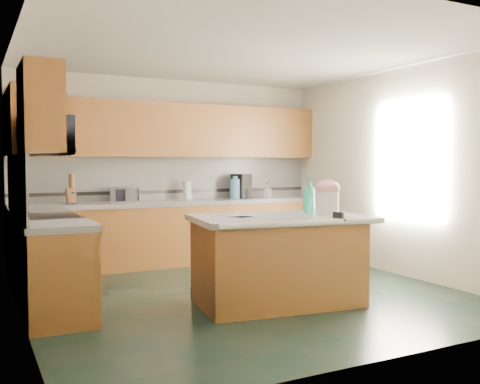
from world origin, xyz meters
TOP-DOWN VIEW (x-y plane):
  - floor at (0.00, 0.00)m, footprint 4.60×4.60m
  - ceiling at (0.00, 0.00)m, footprint 4.60×4.60m
  - wall_back at (0.00, 2.32)m, footprint 4.60×0.04m
  - wall_front at (0.00, -2.32)m, footprint 4.60×0.04m
  - wall_left at (-2.32, 0.00)m, footprint 0.04×4.60m
  - wall_right at (2.32, 0.00)m, footprint 0.04×4.60m
  - back_base_cab at (0.00, 2.00)m, footprint 4.60×0.60m
  - back_countertop at (0.00, 2.00)m, footprint 4.60×0.64m
  - back_upper_cab at (0.00, 2.13)m, footprint 4.60×0.33m
  - back_backsplash at (0.00, 2.29)m, footprint 4.60×0.02m
  - back_accent_band at (0.00, 2.28)m, footprint 4.60×0.01m
  - left_base_cab_rear at (-2.00, 1.29)m, footprint 0.60×0.82m
  - left_counter_rear at (-2.00, 1.29)m, footprint 0.64×0.82m
  - left_base_cab_front at (-2.00, -0.24)m, footprint 0.60×0.72m
  - left_counter_front at (-2.00, -0.24)m, footprint 0.64×0.72m
  - left_backsplash at (-2.29, 0.55)m, footprint 0.02×2.30m
  - left_accent_band at (-2.28, 0.55)m, footprint 0.01×2.30m
  - left_upper_cab_rear at (-2.13, 1.42)m, footprint 0.33×1.09m
  - left_upper_cab_front at (-2.13, -0.24)m, footprint 0.33×0.72m
  - range_body at (-2.00, 0.50)m, footprint 0.60×0.76m
  - range_oven_door at (-1.71, 0.50)m, footprint 0.02×0.68m
  - range_cooktop at (-2.00, 0.50)m, footprint 0.62×0.78m
  - range_handle at (-1.68, 0.50)m, footprint 0.02×0.66m
  - range_backguard at (-2.26, 0.50)m, footprint 0.06×0.76m
  - microwave at (-2.00, 0.50)m, footprint 0.50×0.73m
  - island_base at (0.12, -0.56)m, footprint 1.73×1.13m
  - island_top at (0.12, -0.56)m, footprint 1.84×1.24m
  - island_bullnose at (0.12, -1.08)m, footprint 1.71×0.29m
  - treat_jar at (0.65, -0.71)m, footprint 0.28×0.28m
  - treat_jar_lid at (0.65, -0.71)m, footprint 0.26×0.26m
  - treat_jar_knob at (0.65, -0.71)m, footprint 0.08×0.03m
  - treat_jar_knob_end_l at (0.60, -0.71)m, footprint 0.04×0.04m
  - treat_jar_knob_end_r at (0.69, -0.71)m, footprint 0.04×0.04m
  - soap_bottle_island at (0.65, -0.36)m, footprint 0.19×0.19m
  - paper_sheet_a at (-0.22, -0.48)m, footprint 0.35×0.29m
  - paper_sheet_b at (-0.28, -0.54)m, footprint 0.26×0.20m
  - clamp_body at (0.52, -1.06)m, footprint 0.07×0.12m
  - clamp_handle at (0.52, -1.12)m, footprint 0.02×0.08m
  - knife_block at (-1.51, 2.05)m, footprint 0.13×0.17m
  - utensil_crock at (-1.49, 2.08)m, footprint 0.13×0.13m
  - utensil_bundle at (-1.49, 2.08)m, footprint 0.08×0.08m
  - toaster_oven at (-0.78, 2.05)m, footprint 0.43×0.38m
  - toaster_oven_door at (-0.78, 1.93)m, footprint 0.32×0.01m
  - paper_towel at (0.16, 2.10)m, footprint 0.12×0.12m
  - paper_towel_base at (0.16, 2.10)m, footprint 0.18×0.18m
  - water_jug at (0.94, 2.06)m, footprint 0.18×0.18m
  - water_jug_neck at (0.94, 2.06)m, footprint 0.09×0.09m
  - coffee_maker at (1.06, 2.08)m, footprint 0.29×0.30m
  - coffee_carafe at (1.06, 2.02)m, footprint 0.15×0.15m
  - soap_bottle_back at (1.50, 2.05)m, footprint 0.13×0.13m
  - soap_back_cap at (1.50, 2.05)m, footprint 0.02×0.02m
  - window_light_proxy at (2.29, -0.20)m, footprint 0.02×1.40m

SIDE VIEW (x-z plane):
  - floor at x=0.00m, z-range 0.00..0.00m
  - range_oven_door at x=-1.71m, z-range 0.12..0.68m
  - back_base_cab at x=0.00m, z-range 0.00..0.86m
  - left_base_cab_rear at x=-2.00m, z-range 0.00..0.86m
  - left_base_cab_front at x=-2.00m, z-range 0.00..0.86m
  - island_base at x=0.12m, z-range 0.00..0.86m
  - range_body at x=-2.00m, z-range 0.00..0.88m
  - range_handle at x=-1.68m, z-range 0.77..0.79m
  - back_countertop at x=0.00m, z-range 0.86..0.92m
  - left_counter_rear at x=-2.00m, z-range 0.86..0.92m
  - left_counter_front at x=-2.00m, z-range 0.86..0.92m
  - island_top at x=0.12m, z-range 0.86..0.92m
  - island_bullnose at x=0.12m, z-range 0.86..0.92m
  - range_cooktop at x=-2.00m, z-range 0.88..0.92m
  - clamp_handle at x=0.52m, z-range 0.90..0.92m
  - paper_sheet_a at x=-0.22m, z-range 0.92..0.92m
  - paper_sheet_b at x=-0.28m, z-range 0.92..0.92m
  - paper_towel_base at x=0.16m, z-range 0.92..0.93m
  - clamp_body at x=0.52m, z-range 0.88..0.98m
  - coffee_carafe at x=1.06m, z-range 0.92..1.07m
  - utensil_crock at x=-1.49m, z-range 0.92..1.08m
  - range_backguard at x=-2.26m, z-range 0.93..1.11m
  - knife_block at x=-1.51m, z-range 0.91..1.13m
  - soap_bottle_back at x=1.50m, z-range 0.92..1.13m
  - toaster_oven at x=-0.78m, z-range 0.92..1.13m
  - toaster_oven_door at x=-0.78m, z-range 0.94..1.11m
  - back_accent_band at x=0.00m, z-range 1.02..1.06m
  - left_accent_band at x=-2.28m, z-range 1.02..1.06m
  - treat_jar at x=0.65m, z-range 0.92..1.17m
  - paper_towel at x=0.16m, z-range 0.92..1.20m
  - water_jug at x=0.94m, z-range 0.92..1.22m
  - coffee_maker at x=1.06m, z-range 0.92..1.29m
  - soap_bottle_island at x=0.65m, z-range 0.92..1.30m
  - soap_back_cap at x=1.50m, z-range 1.13..1.16m
  - utensil_bundle at x=-1.49m, z-range 1.08..1.32m
  - treat_jar_lid at x=0.65m, z-range 1.13..1.28m
  - back_backsplash at x=0.00m, z-range 0.92..1.55m
  - left_backsplash at x=-2.29m, z-range 0.92..1.55m
  - water_jug_neck at x=0.94m, z-range 1.22..1.26m
  - treat_jar_knob at x=0.65m, z-range 1.24..1.27m
  - treat_jar_knob_end_l at x=0.60m, z-range 1.24..1.28m
  - treat_jar_knob_end_r at x=0.69m, z-range 1.24..1.28m
  - wall_back at x=0.00m, z-range 0.00..2.70m
  - wall_front at x=0.00m, z-range 0.00..2.70m
  - wall_left at x=-2.32m, z-range 0.00..2.70m
  - wall_right at x=2.32m, z-range 0.00..2.70m
  - window_light_proxy at x=2.29m, z-range 0.95..2.05m
  - microwave at x=-2.00m, z-range 1.53..1.94m
  - back_upper_cab at x=0.00m, z-range 1.55..2.33m
  - left_upper_cab_rear at x=-2.13m, z-range 1.55..2.33m
  - left_upper_cab_front at x=-2.13m, z-range 1.55..2.33m
  - ceiling at x=0.00m, z-range 2.70..2.70m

